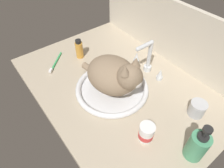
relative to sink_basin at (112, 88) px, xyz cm
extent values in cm
cube|color=#B7A88E|center=(-1.65, 3.66, -2.60)|extent=(101.29, 69.22, 3.00)
cube|color=beige|center=(-1.65, 39.47, 13.12)|extent=(101.29, 2.40, 34.45)
torus|color=white|center=(0.00, 0.00, 0.15)|extent=(34.38, 34.38, 2.51)
cylinder|color=white|center=(0.00, 0.00, -0.80)|extent=(30.62, 30.62, 0.60)
cylinder|color=silver|center=(0.00, 23.31, 0.28)|extent=(4.00, 4.00, 2.76)
cylinder|color=silver|center=(0.00, 23.31, 8.85)|extent=(2.00, 2.00, 14.37)
sphere|color=silver|center=(0.00, 23.31, 16.03)|extent=(2.20, 2.20, 2.20)
cylinder|color=silver|center=(0.00, 18.91, 16.03)|extent=(2.00, 8.80, 2.00)
sphere|color=silver|center=(0.00, 14.52, 16.03)|extent=(2.10, 2.10, 2.10)
cylinder|color=silver|center=(-8.51, 23.31, -0.30)|extent=(3.20, 3.20, 1.60)
cone|color=silver|center=(-8.51, 23.31, 2.86)|extent=(2.88, 2.88, 4.72)
cylinder|color=silver|center=(8.51, 23.31, -0.30)|extent=(3.20, 3.20, 1.60)
cone|color=silver|center=(8.51, 23.31, 2.86)|extent=(2.88, 2.88, 4.72)
ellipsoid|color=#8C755B|center=(0.00, 0.00, 8.79)|extent=(26.88, 23.30, 14.77)
sphere|color=#8C755B|center=(9.49, 1.54, 13.74)|extent=(10.69, 10.69, 10.69)
cone|color=#8C755B|center=(8.98, 4.70, 19.48)|extent=(4.06, 4.06, 4.01)
cone|color=#8C755B|center=(10.00, -1.63, 19.48)|extent=(4.06, 4.06, 4.01)
ellipsoid|color=silver|center=(13.45, 2.18, 12.67)|extent=(3.88, 4.94, 3.42)
ellipsoid|color=silver|center=(8.30, 1.34, 8.05)|extent=(8.38, 11.78, 8.13)
cylinder|color=#8C755B|center=(-13.83, -2.24, 3.01)|extent=(11.56, 4.95, 3.20)
cylinder|color=#4C9E70|center=(42.77, 3.67, 4.79)|extent=(6.69, 6.69, 11.77)
cylinder|color=black|center=(42.77, 3.67, 11.27)|extent=(3.68, 3.68, 1.20)
cylinder|color=black|center=(42.77, 3.67, 13.41)|extent=(1.34, 1.34, 3.07)
cylinder|color=black|center=(42.77, 3.67, 15.55)|extent=(3.01, 3.01, 1.20)
cylinder|color=gold|center=(-31.22, 1.39, 3.50)|extent=(4.12, 4.12, 9.19)
cylinder|color=black|center=(-31.22, 1.39, 8.99)|extent=(3.09, 3.09, 1.80)
cylinder|color=white|center=(27.71, -5.19, 2.00)|extent=(5.61, 5.61, 6.20)
cylinder|color=#D13838|center=(27.71, -5.19, 1.50)|extent=(5.78, 5.78, 2.48)
cylinder|color=white|center=(27.71, -5.19, 5.97)|extent=(5.89, 5.89, 1.74)
cylinder|color=#B2B5BA|center=(32.42, 19.76, 1.71)|extent=(6.71, 6.71, 5.63)
cylinder|color=silver|center=(32.42, 19.76, 5.03)|extent=(6.85, 6.85, 1.00)
cylinder|color=#3FB266|center=(-35.40, -11.22, -0.60)|extent=(10.95, 11.27, 1.00)
cube|color=white|center=(-29.38, -17.44, 0.00)|extent=(2.67, 2.70, 1.20)
camera|label=1|loc=(49.82, -38.45, 67.64)|focal=31.41mm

